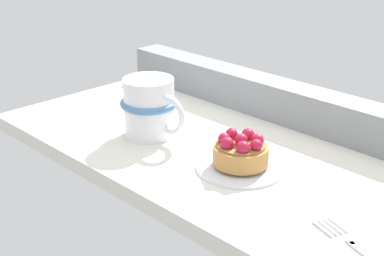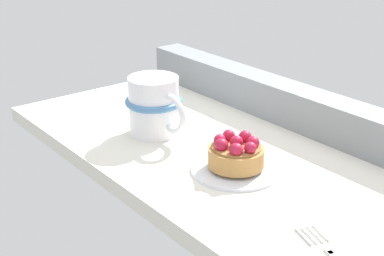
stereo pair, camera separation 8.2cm
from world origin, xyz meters
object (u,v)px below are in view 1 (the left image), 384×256
object	(u,v)px
dessert_plate	(240,166)
dessert_fork	(364,252)
raspberry_tart	(241,151)
coffee_mug	(150,107)

from	to	relation	value
dessert_plate	dessert_fork	distance (cm)	23.26
dessert_plate	raspberry_tart	bearing A→B (deg)	-169.04
dessert_plate	raspberry_tart	world-z (taller)	raspberry_tart
raspberry_tart	coffee_mug	size ratio (longest dim) A/B	0.62
dessert_plate	coffee_mug	xyz separation A→B (cm)	(-17.83, -1.03, 4.30)
coffee_mug	raspberry_tart	bearing A→B (deg)	3.31
raspberry_tart	coffee_mug	bearing A→B (deg)	-176.69
dessert_plate	dessert_fork	world-z (taller)	dessert_plate
raspberry_tart	dessert_fork	distance (cm)	23.39
raspberry_tart	dessert_fork	size ratio (longest dim) A/B	0.51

